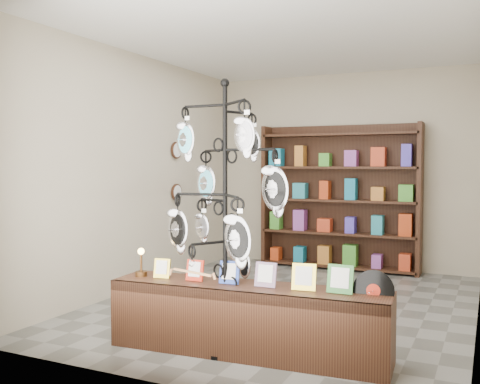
# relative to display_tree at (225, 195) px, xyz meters

# --- Properties ---
(ground) EXTENTS (5.00, 5.00, 0.00)m
(ground) POSITION_rel_display_tree_xyz_m (-0.07, 1.69, -1.34)
(ground) COLOR slate
(ground) RESTS_ON ground
(room_envelope) EXTENTS (5.00, 5.00, 5.00)m
(room_envelope) POSITION_rel_display_tree_xyz_m (-0.07, 1.69, 0.51)
(room_envelope) COLOR #B7AD94
(room_envelope) RESTS_ON ground
(display_tree) EXTENTS (1.25, 1.24, 2.32)m
(display_tree) POSITION_rel_display_tree_xyz_m (0.00, 0.00, 0.00)
(display_tree) COLOR black
(display_tree) RESTS_ON ground
(front_shelf) EXTENTS (2.41, 0.66, 0.84)m
(front_shelf) POSITION_rel_display_tree_xyz_m (0.20, 0.03, -1.04)
(front_shelf) COLOR black
(front_shelf) RESTS_ON ground
(back_shelving) EXTENTS (2.42, 0.36, 2.20)m
(back_shelving) POSITION_rel_display_tree_xyz_m (-0.07, 3.99, -0.31)
(back_shelving) COLOR black
(back_shelving) RESTS_ON ground
(wall_clocks) EXTENTS (0.03, 0.24, 0.84)m
(wall_clocks) POSITION_rel_display_tree_xyz_m (-2.04, 2.49, 0.16)
(wall_clocks) COLOR black
(wall_clocks) RESTS_ON ground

